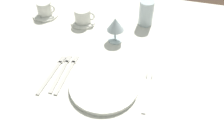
# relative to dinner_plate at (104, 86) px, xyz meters

# --- Properties ---
(dining_table) EXTENTS (1.80, 1.11, 0.74)m
(dining_table) POSITION_rel_dinner_plate_xyz_m (0.01, 0.22, -0.09)
(dining_table) COLOR silver
(dining_table) RESTS_ON ground
(dinner_plate) EXTENTS (0.27, 0.27, 0.02)m
(dinner_plate) POSITION_rel_dinner_plate_xyz_m (0.00, 0.00, 0.00)
(dinner_plate) COLOR white
(dinner_plate) RESTS_ON dining_table
(fork_outer) EXTENTS (0.02, 0.22, 0.00)m
(fork_outer) POSITION_rel_dinner_plate_xyz_m (-0.17, 0.04, -0.01)
(fork_outer) COLOR beige
(fork_outer) RESTS_ON dining_table
(fork_inner) EXTENTS (0.03, 0.22, 0.00)m
(fork_inner) POSITION_rel_dinner_plate_xyz_m (-0.19, 0.03, -0.01)
(fork_inner) COLOR beige
(fork_inner) RESTS_ON dining_table
(fork_salad) EXTENTS (0.03, 0.22, 0.00)m
(fork_salad) POSITION_rel_dinner_plate_xyz_m (-0.22, 0.02, -0.01)
(fork_salad) COLOR beige
(fork_salad) RESTS_ON dining_table
(spoon_soup) EXTENTS (0.03, 0.21, 0.01)m
(spoon_soup) POSITION_rel_dinner_plate_xyz_m (0.16, 0.05, -0.01)
(spoon_soup) COLOR beige
(spoon_soup) RESTS_ON dining_table
(saucer_left) EXTENTS (0.13, 0.13, 0.01)m
(saucer_left) POSITION_rel_dinner_plate_xyz_m (-0.23, 0.39, -0.00)
(saucer_left) COLOR white
(saucer_left) RESTS_ON dining_table
(coffee_cup_left) EXTENTS (0.11, 0.08, 0.07)m
(coffee_cup_left) POSITION_rel_dinner_plate_xyz_m (-0.23, 0.39, 0.04)
(coffee_cup_left) COLOR white
(coffee_cup_left) RESTS_ON saucer_left
(saucer_right) EXTENTS (0.14, 0.14, 0.01)m
(saucer_right) POSITION_rel_dinner_plate_xyz_m (-0.45, 0.41, -0.00)
(saucer_right) COLOR white
(saucer_right) RESTS_ON dining_table
(coffee_cup_right) EXTENTS (0.10, 0.08, 0.07)m
(coffee_cup_right) POSITION_rel_dinner_plate_xyz_m (-0.45, 0.41, 0.04)
(coffee_cup_right) COLOR white
(coffee_cup_right) RESTS_ON saucer_right
(wine_glass_left) EXTENTS (0.08, 0.08, 0.12)m
(wine_glass_left) POSITION_rel_dinner_plate_xyz_m (-0.03, 0.29, 0.08)
(wine_glass_left) COLOR silver
(wine_glass_left) RESTS_ON dining_table
(drink_tumbler) EXTENTS (0.07, 0.07, 0.13)m
(drink_tumbler) POSITION_rel_dinner_plate_xyz_m (0.08, 0.47, 0.05)
(drink_tumbler) COLOR silver
(drink_tumbler) RESTS_ON dining_table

